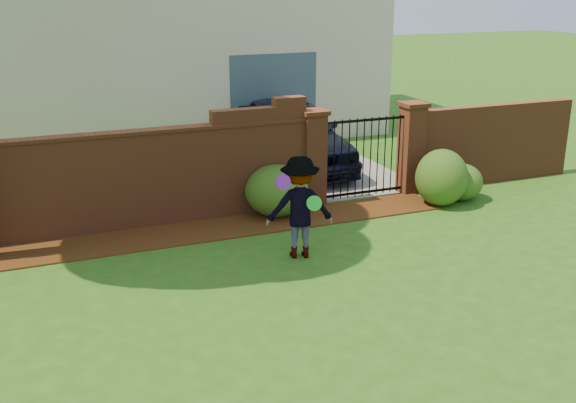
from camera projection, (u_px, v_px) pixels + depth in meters
name	position (u px, v px, depth m)	size (l,w,h in m)	color
ground	(269.00, 315.00, 8.96)	(80.00, 80.00, 0.01)	#275314
mulch_bed	(149.00, 238.00, 11.56)	(11.10, 1.08, 0.03)	#381D0A
brick_wall	(76.00, 184.00, 11.48)	(8.70, 0.31, 2.16)	brown
brick_wall_return	(491.00, 144.00, 14.56)	(4.00, 0.25, 1.70)	brown
pillar_left	(313.00, 157.00, 13.04)	(0.50, 0.50, 1.88)	brown
pillar_right	(411.00, 147.00, 13.82)	(0.50, 0.50, 1.88)	brown
iron_gate	(363.00, 157.00, 13.46)	(1.78, 0.03, 1.60)	black
driveway	(288.00, 153.00, 17.25)	(3.20, 8.00, 0.01)	gray
house	(152.00, 19.00, 18.89)	(12.40, 6.40, 6.30)	beige
car	(295.00, 136.00, 15.54)	(1.89, 4.70, 1.60)	black
shrub_left	(277.00, 191.00, 12.58)	(1.19, 1.19, 0.97)	#204B16
shrub_middle	(442.00, 178.00, 13.13)	(1.02, 1.02, 1.12)	#204B16
shrub_right	(462.00, 182.00, 13.51)	(0.83, 0.83, 0.74)	#204B16
man	(300.00, 208.00, 10.59)	(1.06, 0.61, 1.64)	gray
frisbee_purple	(283.00, 182.00, 10.18)	(0.24, 0.24, 0.02)	purple
frisbee_green	(314.00, 203.00, 10.30)	(0.24, 0.24, 0.02)	green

